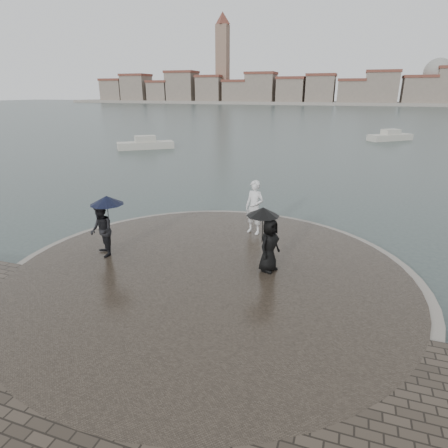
% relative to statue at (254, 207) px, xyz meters
% --- Properties ---
extents(ground, '(400.00, 400.00, 0.00)m').
position_rel_statue_xyz_m(ground, '(-0.41, -7.11, -1.38)').
color(ground, '#2B3835').
rests_on(ground, ground).
extents(kerb_ring, '(12.50, 12.50, 0.32)m').
position_rel_statue_xyz_m(kerb_ring, '(-0.41, -3.61, -1.22)').
color(kerb_ring, gray).
rests_on(kerb_ring, ground).
extents(quay_tip, '(11.90, 11.90, 0.36)m').
position_rel_statue_xyz_m(quay_tip, '(-0.41, -3.61, -1.20)').
color(quay_tip, '#2D261E').
rests_on(quay_tip, ground).
extents(statue, '(0.86, 0.70, 2.05)m').
position_rel_statue_xyz_m(statue, '(0.00, 0.00, 0.00)').
color(statue, white).
rests_on(statue, quay_tip).
extents(visitor_left, '(1.32, 1.16, 2.04)m').
position_rel_statue_xyz_m(visitor_left, '(-4.10, -3.62, 0.10)').
color(visitor_left, black).
rests_on(visitor_left, quay_tip).
extents(visitor_right, '(1.14, 1.06, 1.95)m').
position_rel_statue_xyz_m(visitor_right, '(1.17, -2.92, 0.07)').
color(visitor_right, black).
rests_on(visitor_right, quay_tip).
extents(far_skyline, '(260.00, 20.00, 37.00)m').
position_rel_statue_xyz_m(far_skyline, '(-6.71, 153.60, 4.23)').
color(far_skyline, gray).
rests_on(far_skyline, ground).
extents(boats, '(40.42, 20.01, 1.50)m').
position_rel_statue_xyz_m(boats, '(3.02, 28.56, -1.01)').
color(boats, '#B9B5A6').
rests_on(boats, ground).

